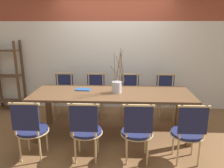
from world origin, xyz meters
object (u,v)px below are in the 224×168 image
object	(u,v)px
vase_centerpiece	(117,86)
shelving_rack	(8,76)
dining_table	(112,98)
chair_near_center	(137,130)
book_stack	(83,89)
chair_far_center	(130,95)

from	to	relation	value
vase_centerpiece	shelving_rack	world-z (taller)	shelving_rack
vase_centerpiece	shelving_rack	xyz separation A→B (m)	(-2.50, 1.13, -0.10)
dining_table	chair_near_center	world-z (taller)	chair_near_center
dining_table	vase_centerpiece	xyz separation A→B (m)	(0.08, -0.00, 0.20)
dining_table	chair_near_center	bearing A→B (deg)	-64.65
book_stack	shelving_rack	distance (m)	2.14
dining_table	vase_centerpiece	world-z (taller)	vase_centerpiece
vase_centerpiece	shelving_rack	size ratio (longest dim) A/B	0.48
vase_centerpiece	book_stack	xyz separation A→B (m)	(-0.61, 0.13, -0.10)
chair_far_center	vase_centerpiece	bearing A→B (deg)	72.17
vase_centerpiece	book_stack	bearing A→B (deg)	167.70
dining_table	chair_far_center	world-z (taller)	chair_far_center
chair_far_center	book_stack	distance (m)	1.14
chair_far_center	vase_centerpiece	distance (m)	0.94
chair_near_center	shelving_rack	world-z (taller)	shelving_rack
shelving_rack	chair_near_center	bearing A→B (deg)	-34.69
vase_centerpiece	book_stack	size ratio (longest dim) A/B	2.82
book_stack	vase_centerpiece	bearing A→B (deg)	-12.30
book_stack	chair_far_center	bearing A→B (deg)	38.14
vase_centerpiece	book_stack	world-z (taller)	vase_centerpiece
chair_near_center	vase_centerpiece	world-z (taller)	vase_centerpiece
chair_near_center	chair_far_center	bearing A→B (deg)	91.47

